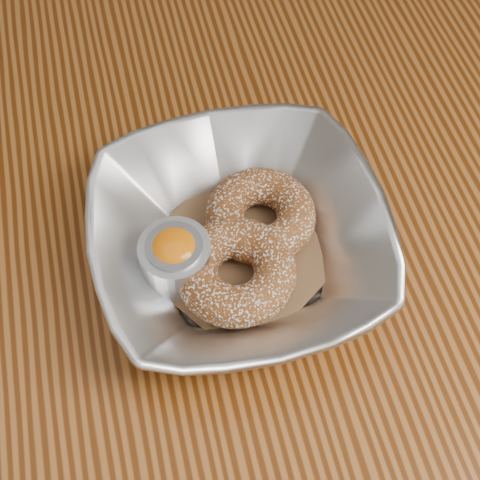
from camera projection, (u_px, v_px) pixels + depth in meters
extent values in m
plane|color=#565659|center=(185.00, 468.00, 1.21)|extent=(4.00, 4.00, 0.00)
cube|color=brown|center=(128.00, 277.00, 0.59)|extent=(1.20, 0.80, 0.04)
cube|color=#4E2910|center=(439.00, 146.00, 1.15)|extent=(0.06, 0.06, 0.71)
imported|color=silver|center=(240.00, 240.00, 0.55)|extent=(0.24, 0.24, 0.06)
cube|color=brown|center=(240.00, 253.00, 0.57)|extent=(0.20, 0.20, 0.00)
torus|color=brown|center=(261.00, 215.00, 0.57)|extent=(0.10, 0.10, 0.03)
torus|color=brown|center=(236.00, 271.00, 0.54)|extent=(0.11, 0.11, 0.03)
cylinder|color=silver|center=(176.00, 260.00, 0.54)|extent=(0.06, 0.06, 0.04)
cylinder|color=gray|center=(176.00, 258.00, 0.54)|extent=(0.05, 0.05, 0.04)
ellipsoid|color=orange|center=(175.00, 250.00, 0.53)|extent=(0.04, 0.04, 0.03)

